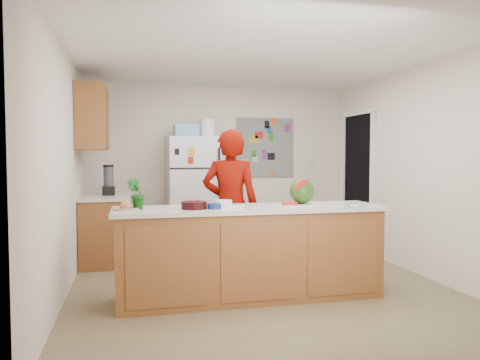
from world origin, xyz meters
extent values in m
cube|color=brown|center=(0.00, 0.00, -0.01)|extent=(4.00, 4.50, 0.02)
cube|color=beige|center=(0.00, 2.26, 1.25)|extent=(4.00, 0.02, 2.50)
cube|color=beige|center=(-2.01, 0.00, 1.25)|extent=(0.02, 4.50, 2.50)
cube|color=beige|center=(2.01, 0.00, 1.25)|extent=(0.02, 4.50, 2.50)
cube|color=white|center=(0.00, 0.00, 2.51)|extent=(4.00, 4.50, 0.02)
cube|color=black|center=(1.99, 1.45, 1.02)|extent=(0.03, 0.85, 2.04)
cube|color=brown|center=(-0.20, -0.50, 0.44)|extent=(2.60, 0.62, 0.88)
cube|color=silver|center=(-0.20, -0.50, 0.90)|extent=(2.68, 0.70, 0.04)
cube|color=brown|center=(-1.69, 1.35, 0.43)|extent=(0.60, 0.80, 0.86)
cube|color=silver|center=(-1.69, 1.35, 0.88)|extent=(0.64, 0.84, 0.04)
cube|color=brown|center=(-1.82, 1.30, 1.90)|extent=(0.35, 1.00, 0.80)
cube|color=silver|center=(-0.45, 1.88, 0.85)|extent=(0.75, 0.70, 1.70)
cube|color=#5999B2|center=(-0.55, 1.88, 1.79)|extent=(0.35, 0.28, 0.18)
cube|color=slate|center=(0.75, 2.24, 1.55)|extent=(0.95, 0.01, 0.95)
imported|color=#670801|center=(-0.28, 0.05, 0.86)|extent=(0.72, 0.59, 1.72)
cylinder|color=black|center=(-1.64, 1.47, 1.09)|extent=(0.13, 0.13, 0.38)
cube|color=silver|center=(0.31, -0.46, 0.93)|extent=(0.46, 0.39, 0.01)
sphere|color=#1E5011|center=(0.37, -0.44, 1.06)|extent=(0.25, 0.25, 0.25)
cylinder|color=red|center=(0.21, -0.51, 0.94)|extent=(0.17, 0.17, 0.02)
cylinder|color=black|center=(-0.77, -0.56, 0.96)|extent=(0.30, 0.30, 0.07)
cylinder|color=silver|center=(-0.45, -0.38, 0.95)|extent=(0.23, 0.23, 0.06)
cylinder|color=navy|center=(-0.58, -0.61, 0.95)|extent=(0.18, 0.18, 0.05)
cylinder|color=beige|center=(-1.40, -0.49, 0.93)|extent=(0.29, 0.29, 0.02)
cube|color=white|center=(-0.37, -0.56, 0.93)|extent=(0.21, 0.20, 0.02)
cube|color=gray|center=(0.87, -0.61, 0.93)|extent=(0.09, 0.07, 0.01)
imported|color=#184010|center=(-1.30, -0.45, 1.07)|extent=(0.17, 0.14, 0.29)
camera|label=1|loc=(-1.36, -4.97, 1.43)|focal=35.00mm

